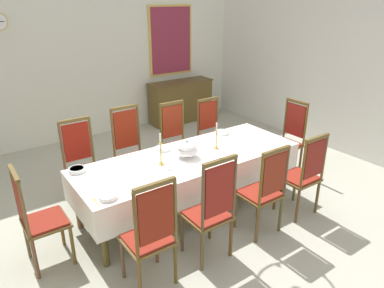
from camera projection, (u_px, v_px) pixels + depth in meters
ground at (195, 213)px, 4.62m from camera, size 6.55×6.92×0.04m
back_wall at (87, 50)px, 6.62m from camera, size 6.55×0.08×3.34m
right_wall at (362, 58)px, 5.73m from camera, size 0.08×6.92×3.34m
dining_table at (190, 161)px, 4.44m from camera, size 2.87×1.00×0.74m
tablecloth at (190, 163)px, 4.45m from camera, size 2.89×1.02×0.37m
chair_south_a at (151, 234)px, 3.22m from camera, size 0.44×0.42×1.17m
chair_north_a at (82, 163)px, 4.60m from camera, size 0.44×0.42×1.16m
chair_south_b at (211, 209)px, 3.58m from camera, size 0.44×0.42×1.20m
chair_north_b at (131, 150)px, 4.96m from camera, size 0.44×0.42×1.21m
chair_south_c at (264, 189)px, 4.00m from camera, size 0.44×0.42×1.11m
chair_north_c at (177, 140)px, 5.37m from camera, size 0.44×0.42×1.15m
chair_south_d at (303, 174)px, 4.36m from camera, size 0.44×0.42×1.10m
chair_north_d at (212, 132)px, 5.74m from camera, size 0.44×0.42×1.10m
chair_head_west at (37, 217)px, 3.50m from camera, size 0.42×0.44×1.10m
chair_head_east at (288, 137)px, 5.45m from camera, size 0.42×0.44×1.15m
soup_tureen at (187, 149)px, 4.35m from camera, size 0.27×0.27×0.22m
candlestick_west at (161, 152)px, 4.13m from camera, size 0.07×0.07×0.39m
candlestick_east at (216, 138)px, 4.58m from camera, size 0.07×0.07×0.36m
bowl_near_left at (222, 132)px, 5.13m from camera, size 0.20×0.20×0.04m
bowl_near_right at (108, 196)px, 3.47m from camera, size 0.18×0.18×0.04m
bowl_far_left at (77, 170)px, 4.01m from camera, size 0.19×0.19×0.05m
bowl_far_right at (163, 148)px, 4.58m from camera, size 0.19×0.19×0.04m
spoon_primary at (228, 131)px, 5.23m from camera, size 0.03×0.18×0.01m
spoon_secondary at (95, 201)px, 3.43m from camera, size 0.03×0.18×0.01m
sideboard at (181, 101)px, 7.84m from camera, size 1.44×0.48×0.90m
framed_painting at (171, 41)px, 7.51m from camera, size 1.04×0.05×1.43m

